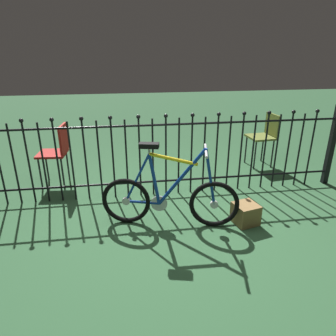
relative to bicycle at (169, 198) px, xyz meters
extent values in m
plane|color=#2E5835|center=(0.05, 0.10, -0.32)|extent=(20.00, 20.00, 0.00)
cylinder|color=black|center=(-1.93, 0.76, 0.19)|extent=(0.02, 0.02, 1.02)
cylinder|color=black|center=(-1.76, 0.76, 0.19)|extent=(0.02, 0.02, 1.02)
cylinder|color=black|center=(-1.59, 0.76, 0.19)|extent=(0.02, 0.02, 1.02)
sphere|color=black|center=(-1.59, 0.76, 0.72)|extent=(0.05, 0.05, 0.05)
cylinder|color=black|center=(-1.43, 0.76, 0.19)|extent=(0.02, 0.02, 1.02)
cylinder|color=black|center=(-1.26, 0.76, 0.19)|extent=(0.02, 0.02, 1.02)
sphere|color=black|center=(-1.26, 0.76, 0.72)|extent=(0.05, 0.05, 0.05)
cylinder|color=black|center=(-1.09, 0.76, 0.19)|extent=(0.02, 0.02, 1.02)
cylinder|color=black|center=(-0.93, 0.76, 0.19)|extent=(0.02, 0.02, 1.02)
sphere|color=black|center=(-0.93, 0.76, 0.72)|extent=(0.05, 0.05, 0.05)
cylinder|color=black|center=(-0.76, 0.76, 0.19)|extent=(0.02, 0.02, 1.02)
cylinder|color=black|center=(-0.59, 0.76, 0.19)|extent=(0.02, 0.02, 1.02)
sphere|color=black|center=(-0.59, 0.76, 0.72)|extent=(0.05, 0.05, 0.05)
cylinder|color=black|center=(-0.43, 0.76, 0.19)|extent=(0.02, 0.02, 1.02)
cylinder|color=black|center=(-0.26, 0.76, 0.19)|extent=(0.02, 0.02, 1.02)
sphere|color=black|center=(-0.26, 0.76, 0.72)|extent=(0.05, 0.05, 0.05)
cylinder|color=black|center=(-0.10, 0.76, 0.19)|extent=(0.02, 0.02, 1.02)
cylinder|color=black|center=(0.07, 0.76, 0.19)|extent=(0.02, 0.02, 1.02)
sphere|color=black|center=(0.07, 0.76, 0.72)|extent=(0.05, 0.05, 0.05)
cylinder|color=black|center=(0.24, 0.76, 0.19)|extent=(0.02, 0.02, 1.02)
cylinder|color=black|center=(0.40, 0.76, 0.19)|extent=(0.02, 0.02, 1.02)
sphere|color=black|center=(0.40, 0.76, 0.72)|extent=(0.05, 0.05, 0.05)
cylinder|color=black|center=(0.57, 0.76, 0.19)|extent=(0.02, 0.02, 1.02)
cylinder|color=black|center=(0.74, 0.76, 0.19)|extent=(0.02, 0.02, 1.02)
sphere|color=black|center=(0.74, 0.76, 0.72)|extent=(0.05, 0.05, 0.05)
cylinder|color=black|center=(0.90, 0.76, 0.19)|extent=(0.02, 0.02, 1.02)
cylinder|color=black|center=(1.07, 0.76, 0.19)|extent=(0.02, 0.02, 1.02)
sphere|color=black|center=(1.07, 0.76, 0.72)|extent=(0.05, 0.05, 0.05)
cylinder|color=black|center=(1.24, 0.76, 0.19)|extent=(0.02, 0.02, 1.02)
cylinder|color=black|center=(1.40, 0.76, 0.19)|extent=(0.02, 0.02, 1.02)
sphere|color=black|center=(1.40, 0.76, 0.72)|extent=(0.05, 0.05, 0.05)
cylinder|color=black|center=(1.57, 0.76, 0.19)|extent=(0.02, 0.02, 1.02)
cylinder|color=black|center=(1.73, 0.76, 0.19)|extent=(0.02, 0.02, 1.02)
sphere|color=black|center=(1.73, 0.76, 0.72)|extent=(0.05, 0.05, 0.05)
cylinder|color=black|center=(1.90, 0.76, 0.19)|extent=(0.02, 0.02, 1.02)
cylinder|color=black|center=(2.07, 0.76, 0.19)|extent=(0.02, 0.02, 1.02)
sphere|color=black|center=(2.07, 0.76, 0.72)|extent=(0.05, 0.05, 0.05)
cylinder|color=black|center=(0.05, 0.76, -0.14)|extent=(4.63, 0.03, 0.03)
cylinder|color=black|center=(0.05, 0.76, 0.61)|extent=(4.63, 0.03, 0.03)
cube|color=black|center=(2.37, 0.76, 0.24)|extent=(0.07, 0.07, 1.12)
torus|color=black|center=(-0.46, 0.11, -0.06)|extent=(0.53, 0.17, 0.53)
cylinder|color=silver|center=(-0.46, 0.11, -0.06)|extent=(0.09, 0.05, 0.09)
torus|color=black|center=(0.46, -0.11, -0.06)|extent=(0.53, 0.17, 0.53)
cylinder|color=silver|center=(0.46, -0.11, -0.06)|extent=(0.09, 0.05, 0.09)
cylinder|color=navy|center=(0.12, -0.03, 0.25)|extent=(0.50, 0.15, 0.65)
cylinder|color=yellow|center=(0.04, -0.01, 0.44)|extent=(0.50, 0.15, 0.14)
cylinder|color=navy|center=(-0.16, 0.04, 0.21)|extent=(0.14, 0.06, 0.57)
cylinder|color=navy|center=(-0.28, 0.07, -0.06)|extent=(0.36, 0.11, 0.04)
cylinder|color=navy|center=(-0.33, 0.08, 0.22)|extent=(0.29, 0.09, 0.56)
cylinder|color=navy|center=(0.41, -0.10, 0.25)|extent=(0.15, 0.06, 0.63)
cylinder|color=silver|center=(0.35, -0.08, 0.55)|extent=(0.03, 0.03, 0.02)
cylinder|color=silver|center=(0.35, -0.08, 0.54)|extent=(0.12, 0.40, 0.03)
cylinder|color=silver|center=(-0.20, 0.05, 0.53)|extent=(0.03, 0.03, 0.07)
cube|color=black|center=(-0.20, 0.05, 0.58)|extent=(0.22, 0.13, 0.05)
cylinder|color=silver|center=(-0.11, 0.03, -0.07)|extent=(0.18, 0.05, 0.18)
cylinder|color=black|center=(1.58, 1.40, -0.09)|extent=(0.02, 0.02, 0.46)
cylinder|color=black|center=(1.55, 1.71, -0.09)|extent=(0.02, 0.02, 0.46)
cylinder|color=black|center=(1.88, 1.43, -0.09)|extent=(0.02, 0.02, 0.46)
cylinder|color=black|center=(1.85, 1.74, -0.09)|extent=(0.02, 0.02, 0.46)
cube|color=olive|center=(1.72, 1.57, 0.15)|extent=(0.42, 0.42, 0.03)
cube|color=olive|center=(1.90, 1.59, 0.35)|extent=(0.06, 0.36, 0.34)
cylinder|color=black|center=(-1.59, 1.15, -0.10)|extent=(0.02, 0.02, 0.44)
cylinder|color=black|center=(-1.57, 1.45, -0.10)|extent=(0.02, 0.02, 0.44)
cylinder|color=black|center=(-1.30, 1.13, -0.10)|extent=(0.02, 0.02, 0.44)
cylinder|color=black|center=(-1.27, 1.42, -0.10)|extent=(0.02, 0.02, 0.44)
cube|color=#A51E19|center=(-1.43, 1.29, 0.14)|extent=(0.40, 0.40, 0.03)
cube|color=#A51E19|center=(-1.26, 1.27, 0.35)|extent=(0.06, 0.36, 0.37)
cube|color=olive|center=(0.83, -0.09, -0.21)|extent=(0.30, 0.30, 0.23)
camera|label=1|loc=(-0.45, -2.88, 1.52)|focal=32.74mm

